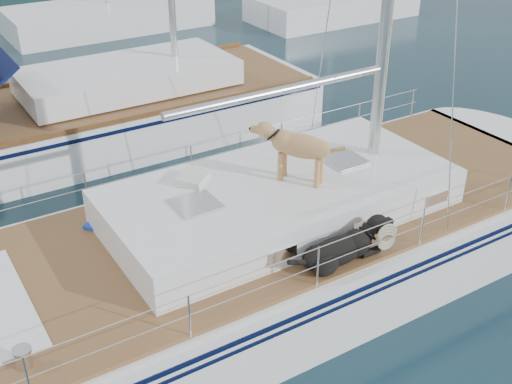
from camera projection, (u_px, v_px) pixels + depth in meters
ground at (236, 295)px, 10.00m from camera, size 120.00×120.00×0.00m
main_sailboat at (241, 258)px, 9.71m from camera, size 12.00×3.80×14.01m
neighbor_sailboat at (87, 119)px, 14.57m from camera, size 11.00×3.50×13.30m
bg_boat_center at (109, 17)px, 23.49m from camera, size 7.20×3.00×11.65m
bg_boat_east at (332, 6)px, 24.96m from camera, size 6.40×3.00×11.65m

